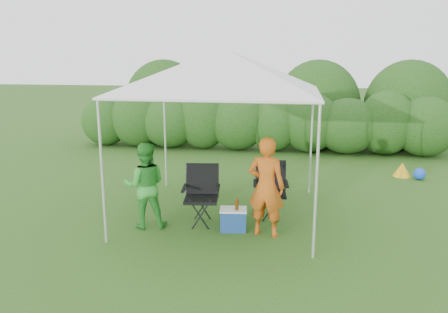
% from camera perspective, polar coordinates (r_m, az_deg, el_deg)
% --- Properties ---
extents(ground, '(70.00, 70.00, 0.00)m').
position_cam_1_polar(ground, '(7.26, -0.75, -8.80)').
color(ground, '#325D1D').
extents(hedge, '(10.98, 1.53, 1.80)m').
position_cam_1_polar(hedge, '(12.82, 4.74, 4.45)').
color(hedge, '#265219').
rests_on(hedge, ground).
extents(canopy, '(3.10, 3.10, 2.83)m').
position_cam_1_polar(canopy, '(7.24, -0.07, 11.14)').
color(canopy, silver).
rests_on(canopy, ground).
extents(chair_right, '(0.63, 0.58, 0.94)m').
position_cam_1_polar(chair_right, '(7.53, 6.09, -3.77)').
color(chair_right, black).
rests_on(chair_right, ground).
extents(chair_left, '(0.66, 0.61, 0.97)m').
position_cam_1_polar(chair_left, '(7.18, -2.95, -4.44)').
color(chair_left, black).
rests_on(chair_left, ground).
extents(man, '(0.62, 0.46, 1.54)m').
position_cam_1_polar(man, '(6.61, 5.54, -3.97)').
color(man, '#CE5917').
rests_on(man, ground).
extents(woman, '(0.80, 0.70, 1.38)m').
position_cam_1_polar(woman, '(7.05, -10.27, -3.74)').
color(woman, green).
rests_on(woman, ground).
extents(cooler, '(0.45, 0.36, 0.35)m').
position_cam_1_polar(cooler, '(6.96, 1.22, -8.20)').
color(cooler, navy).
rests_on(cooler, ground).
extents(bottle, '(0.06, 0.06, 0.22)m').
position_cam_1_polar(bottle, '(6.82, 1.68, -6.12)').
color(bottle, '#592D0C').
rests_on(bottle, cooler).
extents(lawn_toy, '(0.65, 0.55, 0.33)m').
position_cam_1_polar(lawn_toy, '(10.80, 22.74, -1.71)').
color(lawn_toy, gold).
rests_on(lawn_toy, ground).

